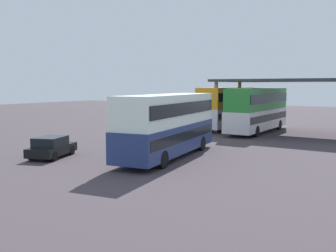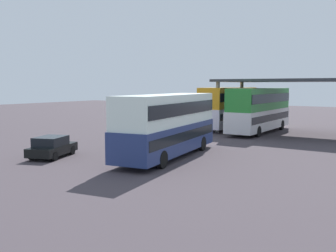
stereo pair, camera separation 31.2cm
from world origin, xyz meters
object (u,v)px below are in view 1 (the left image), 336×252
Objects in this scene: double_decker_main at (168,123)px; double_decker_mid_row at (258,108)px; parked_hatchback at (51,147)px; double_decker_near_canopy at (227,106)px.

double_decker_mid_row reaches higher than double_decker_main.
double_decker_main is 15.92m from double_decker_mid_row.
parked_hatchback is 21.86m from double_decker_near_canopy.
parked_hatchback is 0.36× the size of double_decker_mid_row.
double_decker_near_canopy is (-3.60, 17.56, 0.17)m from double_decker_main.
double_decker_main is 17.92m from double_decker_near_canopy.
double_decker_near_canopy is at bearing 67.84° from double_decker_mid_row.
double_decker_main is 0.96× the size of double_decker_mid_row.
double_decker_near_canopy is 0.92× the size of double_decker_mid_row.
double_decker_main is 1.04× the size of double_decker_near_canopy.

